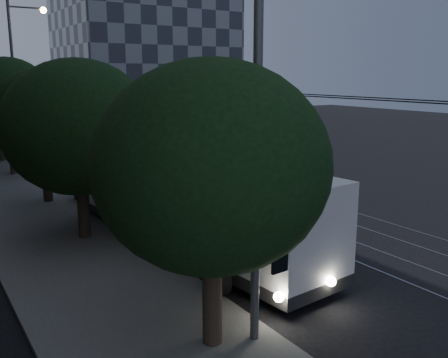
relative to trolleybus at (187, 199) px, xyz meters
The scene contains 16 objects.
ground 4.64m from the trolleybus, 29.58° to the right, with size 120.00×120.00×0.00m, color black.
tram_rails 19.02m from the trolleybus, 70.78° to the left, with size 4.52×90.00×0.02m.
overhead_wires 18.01m from the trolleybus, 93.97° to the left, with size 2.23×90.00×6.00m.
building_distant_right 58.08m from the trolleybus, 67.66° to the left, with size 22.00×18.00×24.00m, color #343842.
trolleybus is the anchor object (origin of this frame).
pickup_silver 6.23m from the trolleybus, 91.57° to the left, with size 2.67×5.80×1.61m, color #A4A8AC.
car_white_a 16.91m from the trolleybus, 90.11° to the left, with size 1.62×4.03×1.37m, color silver.
car_white_b 21.93m from the trolleybus, 87.30° to the left, with size 2.18×5.36×1.56m, color silver.
car_white_c 22.56m from the trolleybus, 88.49° to the left, with size 1.37×3.93×1.30m, color silver.
car_white_d 27.66m from the trolleybus, 87.89° to the left, with size 1.60×3.97×1.35m, color white.
tree_0 7.33m from the trolleybus, 113.58° to the right, with size 5.04×5.04×6.47m.
tree_1 4.64m from the trolleybus, 138.14° to the left, with size 5.42×5.42×6.68m.
tree_2 9.66m from the trolleybus, 107.38° to the left, with size 4.15×4.15×6.38m.
tree_3 17.36m from the trolleybus, 99.73° to the left, with size 5.11×5.11×7.09m.
streetlamp_near 8.37m from the trolleybus, 102.11° to the right, with size 2.62×0.44×10.95m.
streetlamp_far 22.92m from the trolleybus, 92.66° to the left, with size 2.63×0.44×10.98m.
Camera 1 is at (-11.80, -13.06, 6.12)m, focal length 40.00 mm.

